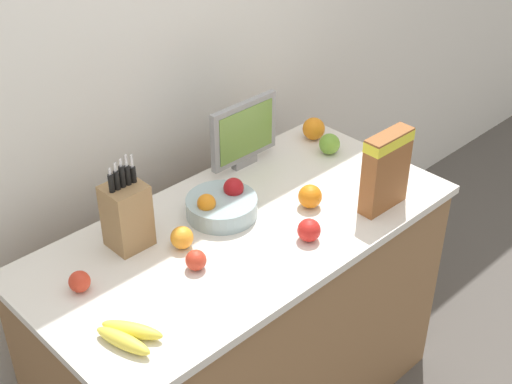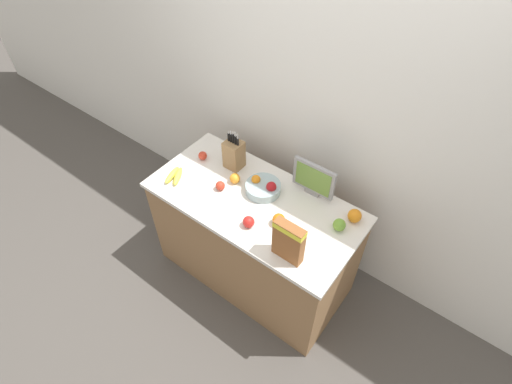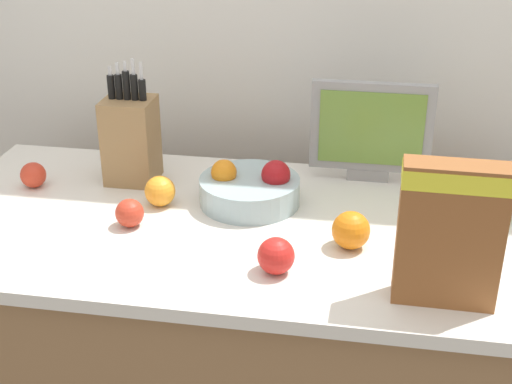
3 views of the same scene
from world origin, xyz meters
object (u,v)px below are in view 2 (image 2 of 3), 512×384
(apple_front, at_px, (203,156))
(orange_near_bowl, at_px, (235,178))
(small_monitor, at_px, (314,179))
(apple_rear, at_px, (339,225))
(fruit_bowl, at_px, (263,187))
(orange_mid_right, at_px, (355,216))
(apple_middle, at_px, (220,186))
(knife_block, at_px, (234,154))
(banana_bunch, at_px, (175,176))
(orange_front_right, at_px, (279,220))
(apple_by_knife_block, at_px, (249,222))
(cereal_box, at_px, (289,240))

(apple_front, height_order, orange_near_bowl, orange_near_bowl)
(small_monitor, xyz_separation_m, apple_rear, (0.29, -0.16, -0.10))
(fruit_bowl, relative_size, apple_front, 3.75)
(fruit_bowl, xyz_separation_m, apple_rear, (0.57, 0.02, 0.00))
(orange_mid_right, bearing_deg, apple_middle, -160.71)
(knife_block, xyz_separation_m, apple_rear, (0.89, -0.06, -0.07))
(orange_near_bowl, bearing_deg, banana_bunch, -148.86)
(banana_bunch, height_order, orange_near_bowl, orange_near_bowl)
(fruit_bowl, relative_size, banana_bunch, 1.23)
(apple_rear, bearing_deg, orange_front_right, -149.00)
(small_monitor, bearing_deg, orange_front_right, -94.37)
(banana_bunch, height_order, apple_by_knife_block, apple_by_knife_block)
(small_monitor, distance_m, apple_front, 0.85)
(apple_rear, bearing_deg, apple_by_knife_block, -145.51)
(cereal_box, height_order, apple_by_knife_block, cereal_box)
(apple_rear, bearing_deg, cereal_box, -111.36)
(small_monitor, bearing_deg, orange_near_bowl, -154.66)
(apple_rear, relative_size, orange_mid_right, 0.91)
(small_monitor, height_order, orange_near_bowl, small_monitor)
(small_monitor, relative_size, orange_mid_right, 3.40)
(cereal_box, distance_m, fruit_bowl, 0.56)
(cereal_box, relative_size, banana_bunch, 1.43)
(fruit_bowl, relative_size, orange_front_right, 2.93)
(cereal_box, xyz_separation_m, apple_by_knife_block, (-0.32, 0.04, -0.12))
(knife_block, xyz_separation_m, cereal_box, (0.75, -0.42, 0.04))
(apple_rear, relative_size, orange_near_bowl, 1.10)
(fruit_bowl, relative_size, apple_middle, 3.71)
(apple_front, xyz_separation_m, apple_middle, (0.31, -0.16, 0.00))
(knife_block, xyz_separation_m, orange_front_right, (0.57, -0.25, -0.07))
(knife_block, bearing_deg, orange_mid_right, 3.68)
(banana_bunch, bearing_deg, orange_near_bowl, 31.14)
(apple_by_knife_block, height_order, orange_front_right, orange_front_right)
(orange_front_right, bearing_deg, apple_by_knife_block, -138.59)
(knife_block, bearing_deg, banana_bunch, -126.19)
(banana_bunch, bearing_deg, orange_front_right, 6.60)
(banana_bunch, relative_size, apple_by_knife_block, 2.59)
(apple_front, relative_size, orange_mid_right, 0.72)
(apple_rear, distance_m, orange_front_right, 0.38)
(knife_block, height_order, orange_mid_right, knife_block)
(apple_front, distance_m, orange_near_bowl, 0.35)
(apple_by_knife_block, height_order, orange_near_bowl, apple_by_knife_block)
(orange_near_bowl, distance_m, orange_mid_right, 0.84)
(apple_by_knife_block, bearing_deg, knife_block, 138.21)
(orange_front_right, bearing_deg, orange_mid_right, 40.67)
(banana_bunch, bearing_deg, apple_middle, 18.23)
(fruit_bowl, bearing_deg, knife_block, 165.76)
(knife_block, relative_size, banana_bunch, 1.63)
(banana_bunch, relative_size, apple_rear, 2.42)
(cereal_box, bearing_deg, apple_middle, 165.67)
(knife_block, relative_size, apple_front, 4.98)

